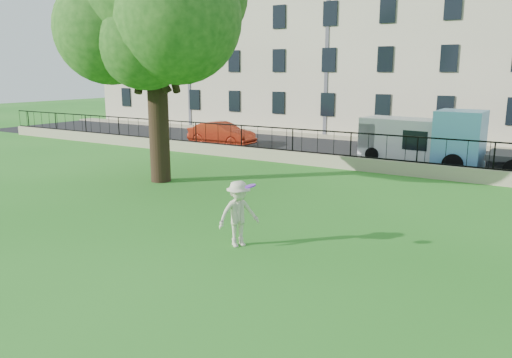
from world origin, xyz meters
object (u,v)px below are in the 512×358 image
Objects in this scene: man at (239,214)px; red_sedan at (222,134)px; tree at (153,7)px; frisbee at (250,186)px; white_van at (414,141)px.

man reaches higher than red_sedan.
tree reaches higher than man.
tree is at bearing 145.87° from frisbee.
man is 18.19m from red_sedan.
frisbee is 15.15m from white_van.
man is at bearing -34.21° from tree.
frisbee is at bearing -142.00° from red_sedan.
frisbee is at bearing -91.58° from man.
white_van is (11.56, 0.20, 0.37)m from red_sedan.
white_van reaches higher than man.
red_sedan is 11.57m from white_van.
frisbee is 0.06× the size of red_sedan.
white_van is (0.63, 14.73, 0.21)m from man.
white_van is at bearing 29.18° from man.
white_van is at bearing 89.92° from frisbee.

